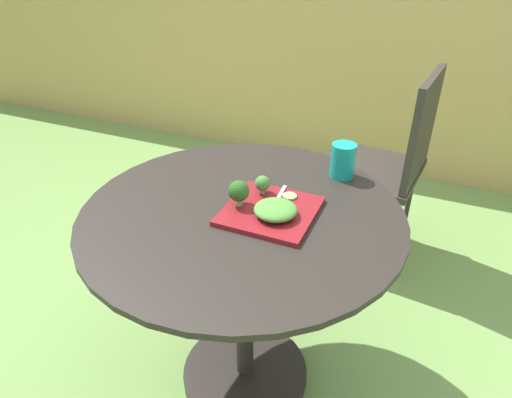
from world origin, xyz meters
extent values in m
plane|color=#70994C|center=(0.00, 0.00, 0.00)|extent=(12.00, 12.00, 0.00)
cube|color=tan|center=(0.00, 1.86, 0.63)|extent=(8.00, 0.08, 1.27)
cylinder|color=#28231E|center=(0.00, 0.00, 0.70)|extent=(0.90, 0.90, 0.02)
cylinder|color=#28231E|center=(0.00, 0.00, 0.37)|extent=(0.06, 0.06, 0.66)
cylinder|color=#28231E|center=(0.00, 0.00, 0.02)|extent=(0.44, 0.44, 0.04)
cube|color=#332D28|center=(0.20, 0.94, 0.43)|extent=(0.48, 0.48, 0.03)
cube|color=#332D28|center=(0.40, 0.92, 0.68)|extent=(0.07, 0.42, 0.45)
cylinder|color=#332D28|center=(0.04, 1.14, 0.22)|extent=(0.02, 0.02, 0.43)
cylinder|color=#332D28|center=(0.00, 0.78, 0.22)|extent=(0.02, 0.02, 0.43)
cylinder|color=#332D28|center=(0.40, 1.11, 0.22)|extent=(0.02, 0.02, 0.43)
cylinder|color=#332D28|center=(0.36, 0.75, 0.22)|extent=(0.02, 0.02, 0.43)
cube|color=maroon|center=(0.08, 0.02, 0.72)|extent=(0.24, 0.24, 0.01)
cylinder|color=#149989|center=(0.20, 0.31, 0.77)|extent=(0.08, 0.08, 0.11)
cylinder|color=#118275|center=(0.20, 0.31, 0.75)|extent=(0.07, 0.07, 0.08)
cube|color=silver|center=(0.08, 0.09, 0.73)|extent=(0.02, 0.11, 0.00)
cube|color=silver|center=(0.09, 0.01, 0.73)|extent=(0.03, 0.05, 0.00)
ellipsoid|color=#519338|center=(0.10, -0.01, 0.75)|extent=(0.12, 0.11, 0.04)
cylinder|color=#99B770|center=(0.02, 0.09, 0.73)|extent=(0.02, 0.02, 0.01)
sphere|color=#427F33|center=(0.02, 0.09, 0.76)|extent=(0.04, 0.04, 0.04)
cylinder|color=#99B770|center=(-0.01, 0.00, 0.74)|extent=(0.02, 0.02, 0.02)
sphere|color=#285B1E|center=(-0.01, 0.00, 0.77)|extent=(0.06, 0.06, 0.06)
cylinder|color=#8EB766|center=(0.11, 0.10, 0.73)|extent=(0.04, 0.04, 0.01)
camera|label=1|loc=(0.45, -0.93, 1.37)|focal=30.97mm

